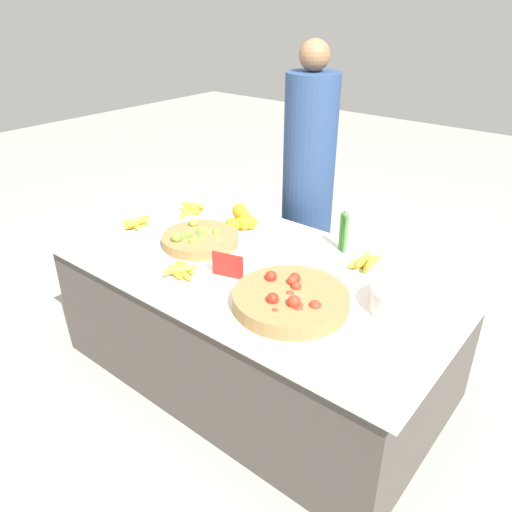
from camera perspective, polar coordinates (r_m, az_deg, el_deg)
name	(u,v)px	position (r m, az deg, el deg)	size (l,w,h in m)	color
ground_plane	(256,370)	(2.68, 0.00, -12.87)	(12.00, 12.00, 0.00)	#A39E93
market_table	(256,321)	(2.48, 0.00, -7.39)	(1.90, 1.04, 0.62)	#4C4742
lime_bowl	(199,239)	(2.52, -6.48, 1.97)	(0.39, 0.39, 0.10)	olive
tomato_basket	(291,299)	(2.01, 3.99, -4.96)	(0.47, 0.47, 0.10)	olive
orange_pile	(241,220)	(2.66, -1.67, 4.10)	(0.14, 0.16, 0.13)	orange
metal_bowl	(406,300)	(2.06, 16.79, -4.84)	(0.28, 0.28, 0.10)	silver
price_sign	(228,265)	(2.20, -3.26, -1.08)	(0.14, 0.05, 0.12)	red
veg_bundle	(343,232)	(2.45, 9.95, 2.69)	(0.05, 0.06, 0.19)	#4C8E42
banana_bunch_middle_right	(179,270)	(2.25, -8.75, -1.58)	(0.19, 0.17, 0.06)	gold
banana_bunch_back_center	(191,209)	(2.90, -7.45, 5.34)	(0.16, 0.21, 0.06)	gold
banana_bunch_middle_left	(137,223)	(2.77, -13.47, 3.71)	(0.13, 0.17, 0.06)	gold
banana_bunch_front_right	(366,262)	(2.35, 12.41, -0.69)	(0.13, 0.21, 0.06)	gold
vendor_person	(308,187)	(3.04, 5.95, 7.83)	(0.31, 0.31, 1.54)	navy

